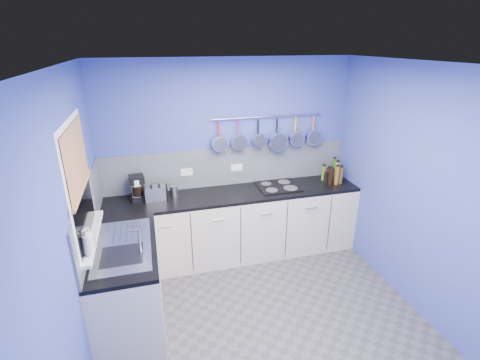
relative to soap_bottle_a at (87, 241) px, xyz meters
name	(u,v)px	position (x,y,z in m)	size (l,w,h in m)	color
floor	(263,318)	(1.53, 0.02, -1.18)	(3.20, 3.00, 0.02)	#47474C
ceiling	(272,63)	(1.53, 0.02, 1.34)	(3.20, 3.00, 0.02)	white
wall_back	(228,159)	(1.53, 1.53, 0.08)	(3.20, 0.02, 2.50)	#3746A1
wall_front	(363,335)	(1.53, -1.49, 0.08)	(3.20, 0.02, 2.50)	#3746A1
wall_left	(75,233)	(-0.08, 0.02, 0.08)	(0.02, 3.00, 2.50)	#3746A1
wall_right	(416,191)	(3.14, 0.02, 0.08)	(0.02, 3.00, 2.50)	#3746A1
backsplash_back	(229,166)	(1.53, 1.51, -0.02)	(3.20, 0.02, 0.50)	gray
backsplash_left	(90,211)	(-0.06, 0.62, -0.02)	(0.02, 1.80, 0.50)	gray
cabinet_run_back	(235,226)	(1.53, 1.22, -0.74)	(3.20, 0.60, 0.86)	beige
worktop_back	(234,194)	(1.53, 1.22, -0.29)	(3.20, 0.60, 0.04)	black
cabinet_run_left	(129,286)	(0.23, 0.32, -0.74)	(0.60, 1.20, 0.86)	beige
worktop_left	(123,247)	(0.23, 0.32, -0.29)	(0.60, 1.20, 0.04)	black
window_frame	(79,184)	(-0.05, 0.32, 0.38)	(0.01, 1.00, 1.10)	white
window_glass	(80,184)	(-0.04, 0.32, 0.38)	(0.01, 0.90, 1.00)	black
bamboo_blind	(76,158)	(-0.03, 0.32, 0.61)	(0.01, 0.90, 0.55)	#9F7E53
window_sill	(92,236)	(-0.02, 0.32, -0.13)	(0.10, 0.98, 0.03)	white
sink_unit	(123,245)	(0.23, 0.32, -0.27)	(0.50, 0.95, 0.01)	silver
mixer_tap	(139,241)	(0.39, 0.14, -0.14)	(0.12, 0.08, 0.26)	silver
socket_left	(187,172)	(0.98, 1.49, -0.04)	(0.15, 0.01, 0.09)	white
socket_right	(237,167)	(1.63, 1.49, -0.04)	(0.15, 0.01, 0.09)	white
pot_rail	(268,117)	(2.03, 1.47, 0.61)	(0.02, 0.02, 1.45)	silver
soap_bottle_a	(87,241)	(0.00, 0.00, 0.00)	(0.09, 0.09, 0.24)	white
soap_bottle_b	(90,237)	(0.00, 0.12, -0.03)	(0.08, 0.08, 0.17)	white
paper_towel	(137,190)	(0.37, 1.31, -0.13)	(0.12, 0.12, 0.27)	white
coffee_maker	(138,188)	(0.37, 1.32, -0.12)	(0.17, 0.19, 0.30)	black
toaster	(156,193)	(0.58, 1.27, -0.19)	(0.26, 0.15, 0.17)	silver
canister	(174,191)	(0.79, 1.31, -0.20)	(0.09, 0.09, 0.13)	silver
hob	(278,186)	(2.13, 1.25, -0.26)	(0.53, 0.46, 0.01)	black
pan_0	(219,135)	(1.40, 1.46, 0.42)	(0.20, 0.10, 0.39)	silver
pan_1	(239,134)	(1.65, 1.46, 0.41)	(0.21, 0.08, 0.40)	silver
pan_2	(258,132)	(1.90, 1.46, 0.43)	(0.18, 0.13, 0.37)	silver
pan_3	(277,133)	(2.16, 1.46, 0.39)	(0.25, 0.12, 0.44)	silver
pan_4	(295,130)	(2.41, 1.46, 0.42)	(0.20, 0.11, 0.39)	silver
pan_5	(313,129)	(2.67, 1.46, 0.41)	(0.21, 0.09, 0.40)	silver
condiment_0	(334,168)	(2.97, 1.35, -0.13)	(0.05, 0.05, 0.29)	#265919
condiment_1	(329,173)	(2.90, 1.35, -0.19)	(0.07, 0.07, 0.15)	#4C190C
condiment_2	(324,173)	(2.80, 1.32, -0.17)	(0.06, 0.06, 0.20)	#3F721E
condiment_3	(337,171)	(2.97, 1.25, -0.14)	(0.07, 0.07, 0.27)	olive
condiment_4	(330,175)	(2.87, 1.25, -0.18)	(0.05, 0.05, 0.17)	#8C5914
condiment_5	(326,178)	(2.79, 1.22, -0.20)	(0.06, 0.06, 0.13)	black
condiment_6	(341,175)	(2.97, 1.15, -0.16)	(0.05, 0.05, 0.23)	brown
condiment_7	(337,175)	(2.90, 1.14, -0.14)	(0.06, 0.06, 0.25)	brown
condiment_8	(331,176)	(2.81, 1.14, -0.15)	(0.07, 0.07, 0.23)	black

